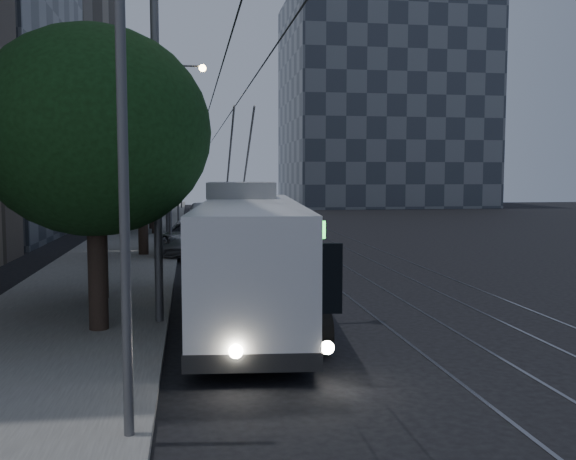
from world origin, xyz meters
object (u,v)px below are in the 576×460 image
(car_white_b, at_px, (217,221))
(streetlamp_near, at_px, (173,65))
(car_white_a, at_px, (211,230))
(trolleybus, at_px, (250,256))
(streetlamp_far, at_px, (173,130))
(car_white_d, at_px, (200,210))
(pickup_silver, at_px, (194,237))
(car_white_c, at_px, (216,217))

(car_white_b, height_order, streetlamp_near, streetlamp_near)
(car_white_a, relative_size, car_white_b, 0.83)
(trolleybus, distance_m, streetlamp_near, 5.11)
(trolleybus, xyz_separation_m, car_white_b, (0.20, 25.09, -0.89))
(car_white_a, height_order, streetlamp_far, streetlamp_far)
(car_white_d, xyz_separation_m, streetlamp_far, (-1.74, -13.78, 5.68))
(trolleybus, distance_m, car_white_a, 18.02)
(trolleybus, distance_m, streetlamp_far, 24.08)
(pickup_silver, distance_m, car_white_d, 23.96)
(car_white_b, bearing_deg, streetlamp_near, -75.01)
(streetlamp_near, distance_m, streetlamp_far, 24.31)
(car_white_a, relative_size, car_white_d, 0.97)
(car_white_a, xyz_separation_m, car_white_d, (-0.31, 19.25, 0.02))
(car_white_c, xyz_separation_m, streetlamp_near, (-2.08, -28.33, 5.52))
(car_white_c, height_order, streetlamp_far, streetlamp_far)
(car_white_a, bearing_deg, streetlamp_far, 127.39)
(car_white_b, relative_size, streetlamp_near, 0.46)
(car_white_d, bearing_deg, car_white_c, -85.19)
(trolleybus, bearing_deg, car_white_b, 94.67)
(car_white_c, xyz_separation_m, car_white_d, (-0.94, 9.74, -0.05))
(pickup_silver, distance_m, car_white_b, 11.90)
(car_white_c, relative_size, streetlamp_far, 0.43)
(car_white_d, bearing_deg, trolleybus, -89.57)
(streetlamp_near, height_order, streetlamp_far, streetlamp_far)
(car_white_d, bearing_deg, streetlamp_near, -92.42)
(car_white_b, relative_size, car_white_c, 1.05)
(car_white_d, height_order, streetlamp_far, streetlamp_far)
(streetlamp_near, relative_size, streetlamp_far, 0.98)
(streetlamp_near, bearing_deg, streetlamp_far, 91.41)
(pickup_silver, relative_size, streetlamp_far, 0.55)
(pickup_silver, relative_size, streetlamp_near, 0.56)
(trolleybus, relative_size, car_white_a, 2.88)
(pickup_silver, xyz_separation_m, streetlamp_near, (-0.52, -14.13, 5.47))
(trolleybus, relative_size, streetlamp_far, 1.10)
(car_white_c, bearing_deg, trolleybus, -96.76)
(car_white_a, xyz_separation_m, streetlamp_far, (-2.05, 5.48, 5.70))
(trolleybus, relative_size, car_white_d, 2.80)
(car_white_b, xyz_separation_m, car_white_d, (-0.94, 12.15, 0.01))
(car_white_a, distance_m, car_white_b, 7.13)
(pickup_silver, height_order, streetlamp_far, streetlamp_far)
(car_white_c, bearing_deg, streetlamp_far, -129.94)
(car_white_d, relative_size, streetlamp_near, 0.40)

